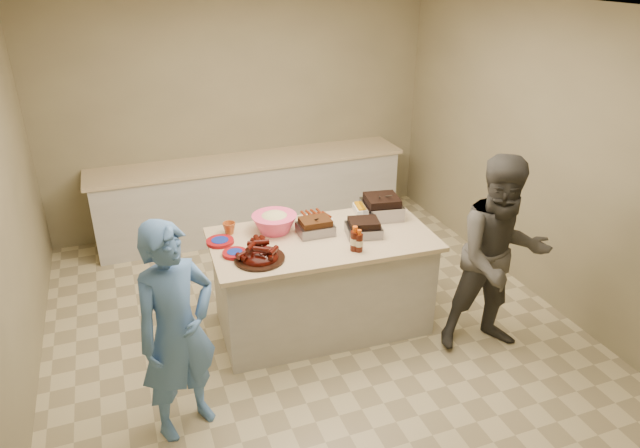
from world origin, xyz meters
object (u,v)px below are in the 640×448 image
object	(u,v)px
rib_platter	(260,260)
mustard_bottle	(305,227)
bbq_bottle_a	(354,250)
plastic_cup	(230,234)
roasting_pan	(381,216)
guest_gray	(486,343)
bbq_bottle_b	(359,251)
coleslaw_bowl	(275,231)
guest_blue	(189,422)
island	(322,324)

from	to	relation	value
rib_platter	mustard_bottle	bearing A→B (deg)	39.48
bbq_bottle_a	plastic_cup	bearing A→B (deg)	143.67
roasting_pan	guest_gray	distance (m)	1.42
bbq_bottle_b	mustard_bottle	world-z (taller)	bbq_bottle_b
roasting_pan	coleslaw_bowl	distance (m)	0.99
roasting_pan	guest_blue	bearing A→B (deg)	-143.62
island	rib_platter	bearing A→B (deg)	-159.07
mustard_bottle	rib_platter	bearing A→B (deg)	-140.52
rib_platter	guest_gray	xyz separation A→B (m)	(1.82, -0.56, -0.88)
roasting_pan	bbq_bottle_b	bearing A→B (deg)	-121.07
island	bbq_bottle_b	world-z (taller)	bbq_bottle_b
bbq_bottle_a	mustard_bottle	distance (m)	0.59
rib_platter	roasting_pan	xyz separation A→B (m)	(1.24, 0.40, 0.00)
rib_platter	coleslaw_bowl	distance (m)	0.50
coleslaw_bowl	plastic_cup	xyz separation A→B (m)	(-0.37, 0.09, 0.00)
mustard_bottle	guest_gray	size ratio (longest dim) A/B	0.07
guest_blue	guest_gray	size ratio (longest dim) A/B	0.94
coleslaw_bowl	bbq_bottle_b	distance (m)	0.78
island	roasting_pan	xyz separation A→B (m)	(0.65, 0.21, 0.88)
island	bbq_bottle_b	bearing A→B (deg)	-57.81
bbq_bottle_a	mustard_bottle	world-z (taller)	bbq_bottle_a
guest_gray	bbq_bottle_a	bearing A→B (deg)	169.37
bbq_bottle_a	mustard_bottle	size ratio (longest dim) A/B	1.92
rib_platter	bbq_bottle_a	bearing A→B (deg)	-8.52
mustard_bottle	island	bearing A→B (deg)	-71.88
island	rib_platter	world-z (taller)	rib_platter
plastic_cup	guest_blue	distance (m)	1.55
island	guest_gray	distance (m)	1.44
coleslaw_bowl	mustard_bottle	bearing A→B (deg)	-2.29
roasting_pan	rib_platter	bearing A→B (deg)	-152.61
island	mustard_bottle	bearing A→B (deg)	110.91
bbq_bottle_a	guest_gray	size ratio (longest dim) A/B	0.12
island	coleslaw_bowl	size ratio (longest dim) A/B	4.87
bbq_bottle_a	bbq_bottle_b	bearing A→B (deg)	-46.48
coleslaw_bowl	bbq_bottle_a	world-z (taller)	coleslaw_bowl
bbq_bottle_a	bbq_bottle_b	xyz separation A→B (m)	(0.02, -0.03, 0.00)
mustard_bottle	guest_gray	distance (m)	1.86
island	mustard_bottle	xyz separation A→B (m)	(-0.08, 0.23, 0.88)
bbq_bottle_a	bbq_bottle_b	size ratio (longest dim) A/B	1.12
island	guest_blue	bearing A→B (deg)	-146.24
guest_blue	bbq_bottle_a	bearing A→B (deg)	-6.19
bbq_bottle_b	guest_blue	distance (m)	1.80
island	coleslaw_bowl	xyz separation A→B (m)	(-0.34, 0.24, 0.88)
bbq_bottle_a	guest_blue	size ratio (longest dim) A/B	0.13
rib_platter	guest_gray	size ratio (longest dim) A/B	0.24
roasting_pan	bbq_bottle_b	world-z (taller)	bbq_bottle_b
plastic_cup	guest_gray	size ratio (longest dim) A/B	0.07
mustard_bottle	plastic_cup	bearing A→B (deg)	170.57
coleslaw_bowl	mustard_bottle	xyz separation A→B (m)	(0.27, -0.01, 0.00)
island	bbq_bottle_a	bearing A→B (deg)	-59.27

